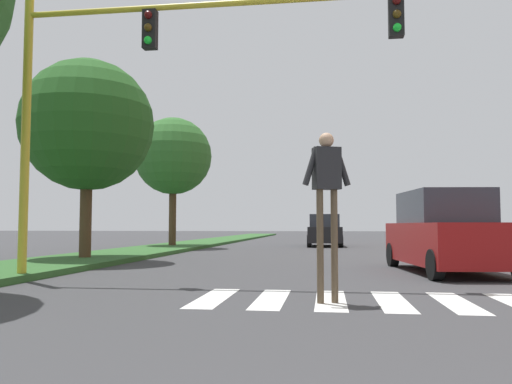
% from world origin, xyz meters
% --- Properties ---
extents(ground_plane, '(140.00, 140.00, 0.00)m').
position_xyz_m(ground_plane, '(0.00, 30.00, 0.00)').
color(ground_plane, '#38383A').
extents(crosswalk, '(4.95, 2.20, 0.01)m').
position_xyz_m(crosswalk, '(0.00, 7.60, 0.00)').
color(crosswalk, silver).
rests_on(crosswalk, ground_plane).
extents(median_strip, '(3.09, 64.00, 0.15)m').
position_xyz_m(median_strip, '(-7.93, 28.00, 0.07)').
color(median_strip, '#2D5B28').
rests_on(median_strip, ground_plane).
extents(tree_mid, '(4.09, 4.09, 6.15)m').
position_xyz_m(tree_mid, '(-7.87, 14.72, 4.24)').
color(tree_mid, '#4C3823').
rests_on(tree_mid, median_strip).
extents(tree_far, '(3.84, 3.84, 6.36)m').
position_xyz_m(tree_far, '(-8.08, 24.45, 4.57)').
color(tree_far, '#4C3823').
rests_on(tree_far, median_strip).
extents(sidewalk_right, '(3.00, 64.00, 0.15)m').
position_xyz_m(sidewalk_right, '(8.82, 28.00, 0.07)').
color(sidewalk_right, '#9E9991').
rests_on(sidewalk_right, ground_plane).
extents(traffic_light_gantry, '(8.95, 0.30, 6.00)m').
position_xyz_m(traffic_light_gantry, '(-4.06, 9.53, 4.36)').
color(traffic_light_gantry, gold).
rests_on(traffic_light_gantry, median_strip).
extents(pedestrian_performer, '(0.73, 0.36, 2.49)m').
position_xyz_m(pedestrian_performer, '(-0.50, 7.30, 1.66)').
color(pedestrian_performer, brown).
rests_on(pedestrian_performer, ground_plane).
extents(suv_crossing, '(2.41, 4.78, 1.97)m').
position_xyz_m(suv_crossing, '(2.35, 12.65, 0.93)').
color(suv_crossing, maroon).
rests_on(suv_crossing, ground_plane).
extents(sedan_midblock, '(1.91, 4.31, 1.71)m').
position_xyz_m(sedan_midblock, '(-0.63, 27.84, 0.79)').
color(sedan_midblock, black).
rests_on(sedan_midblock, ground_plane).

